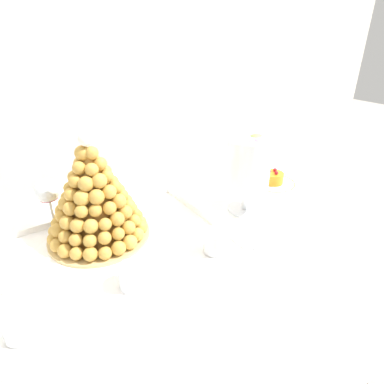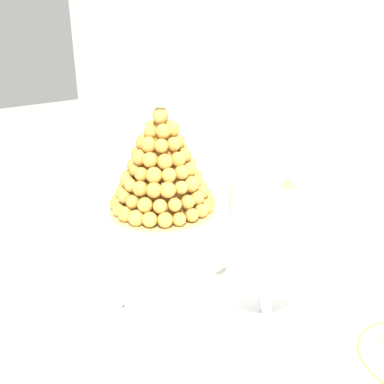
{
  "view_description": "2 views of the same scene",
  "coord_description": "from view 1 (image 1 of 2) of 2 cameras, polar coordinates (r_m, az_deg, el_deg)",
  "views": [
    {
      "loc": [
        -0.42,
        -0.69,
        1.3
      ],
      "look_at": [
        0.02,
        -0.05,
        0.9
      ],
      "focal_mm": 30.01,
      "sensor_mm": 36.0,
      "label": 1
    },
    {
      "loc": [
        0.6,
        -0.53,
        1.24
      ],
      "look_at": [
        -0.03,
        0.01,
        0.9
      ],
      "focal_mm": 40.09,
      "sensor_mm": 36.0,
      "label": 2
    }
  ],
  "objects": [
    {
      "name": "creme_brulee_ramekin",
      "position": [
        0.86,
        -29.99,
        -12.76
      ],
      "size": [
        0.08,
        0.08,
        0.03
      ],
      "color": "white",
      "rests_on": "serving_tray"
    },
    {
      "name": "buffet_table",
      "position": [
        1.02,
        -2.52,
        -11.05
      ],
      "size": [
        1.42,
        1.01,
        0.78
      ],
      "color": "brown",
      "rests_on": "ground_plane"
    },
    {
      "name": "fruit_tart_plate",
      "position": [
        1.23,
        14.09,
        2.02
      ],
      "size": [
        0.17,
        0.17,
        0.06
      ],
      "color": "white",
      "rests_on": "buffet_table"
    },
    {
      "name": "dessert_cup_left",
      "position": [
        0.72,
        -28.4,
        -20.2
      ],
      "size": [
        0.06,
        0.06,
        0.05
      ],
      "color": "silver",
      "rests_on": "serving_tray"
    },
    {
      "name": "dessert_cup_centre",
      "position": [
        0.83,
        4.21,
        -8.86
      ],
      "size": [
        0.06,
        0.06,
        0.06
      ],
      "color": "silver",
      "rests_on": "serving_tray"
    },
    {
      "name": "macaron_goblet",
      "position": [
        0.98,
        9.93,
        4.83
      ],
      "size": [
        0.14,
        0.14,
        0.26
      ],
      "color": "white",
      "rests_on": "buffet_table"
    },
    {
      "name": "serving_tray",
      "position": [
        0.87,
        -14.37,
        -10.56
      ],
      "size": [
        0.61,
        0.44,
        0.02
      ],
      "color": "white",
      "rests_on": "buffet_table"
    },
    {
      "name": "dessert_cup_mid_left",
      "position": [
        0.75,
        -10.52,
        -14.6
      ],
      "size": [
        0.06,
        0.06,
        0.05
      ],
      "color": "silver",
      "rests_on": "serving_tray"
    },
    {
      "name": "backdrop_wall",
      "position": [
        1.69,
        -22.06,
        23.86
      ],
      "size": [
        4.8,
        0.1,
        2.5
      ],
      "primitive_type": "cube",
      "color": "silver",
      "rests_on": "ground_plane"
    },
    {
      "name": "ground_plane",
      "position": [
        1.53,
        -1.93,
        -31.0
      ],
      "size": [
        12.0,
        12.0,
        0.0
      ],
      "primitive_type": "plane",
      "color": "beige"
    },
    {
      "name": "wine_glass",
      "position": [
        0.96,
        -24.29,
        -0.15
      ],
      "size": [
        0.07,
        0.07,
        0.16
      ],
      "color": "silver",
      "rests_on": "buffet_table"
    },
    {
      "name": "croquembouche",
      "position": [
        0.87,
        -16.97,
        -1.18
      ],
      "size": [
        0.28,
        0.28,
        0.29
      ],
      "color": "tan",
      "rests_on": "serving_tray"
    }
  ]
}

